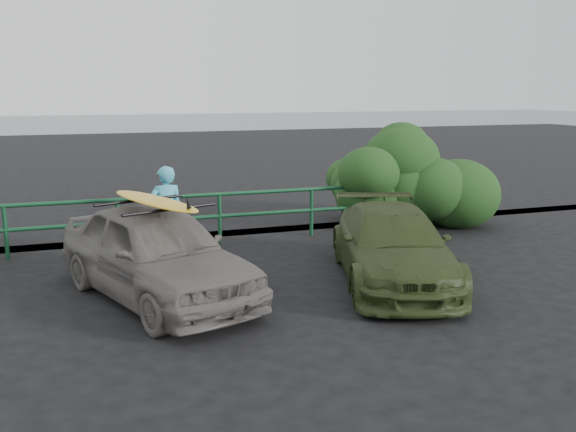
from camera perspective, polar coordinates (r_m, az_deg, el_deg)
name	(u,v)px	position (r m, az deg, el deg)	size (l,w,h in m)	color
ground	(235,336)	(8.32, -4.70, -10.55)	(80.00, 80.00, 0.00)	black
ocean	(81,121)	(67.58, -17.93, 8.06)	(200.00, 200.00, 0.00)	#515D63
guardrail	(170,221)	(12.89, -10.42, -0.43)	(14.00, 0.08, 1.04)	#134325
shrub_right	(385,179)	(14.86, 8.61, 3.29)	(3.20, 2.40, 2.13)	#1E4318
sedan	(156,253)	(9.69, -11.63, -3.24)	(1.66, 4.12, 1.40)	#68625D
olive_vehicle	(392,246)	(10.50, 9.27, -2.62)	(1.67, 4.11, 1.19)	#323F1C
man	(166,213)	(11.83, -10.77, 0.23)	(0.63, 0.42, 1.73)	#44AFCE
roof_rack	(154,205)	(9.54, -11.80, 0.99)	(1.44, 1.01, 0.05)	black
surfboard	(154,201)	(9.53, -11.81, 1.34)	(0.50, 2.40, 0.07)	gold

